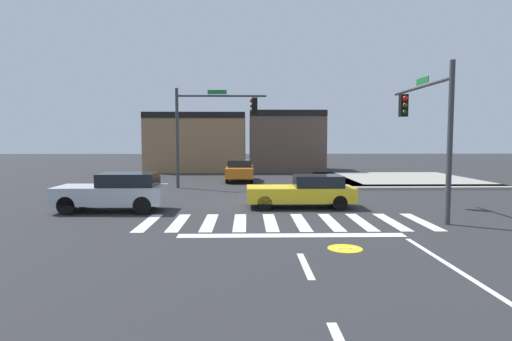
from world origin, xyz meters
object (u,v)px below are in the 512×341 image
car_orange (240,170)px  car_yellow (304,191)px  traffic_signal_northwest (211,119)px  car_silver (115,191)px  traffic_signal_southeast (426,116)px

car_orange → car_yellow: 11.37m
traffic_signal_northwest → car_silver: bearing=-111.8°
traffic_signal_southeast → car_silver: 12.37m
traffic_signal_southeast → traffic_signal_northwest: size_ratio=0.95×
traffic_signal_southeast → car_silver: bearing=85.8°
car_orange → car_yellow: bearing=14.7°
car_yellow → car_orange: bearing=-75.3°
traffic_signal_northwest → car_orange: traffic_signal_northwest is taller
traffic_signal_southeast → car_orange: traffic_signal_southeast is taller
traffic_signal_northwest → traffic_signal_southeast: bearing=-44.8°
traffic_signal_southeast → car_silver: traffic_signal_southeast is taller
traffic_signal_southeast → car_yellow: 5.56m
traffic_signal_northwest → car_yellow: bearing=-57.9°
traffic_signal_northwest → car_orange: size_ratio=1.37×
traffic_signal_northwest → car_silver: (-3.15, -7.90, -3.22)m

